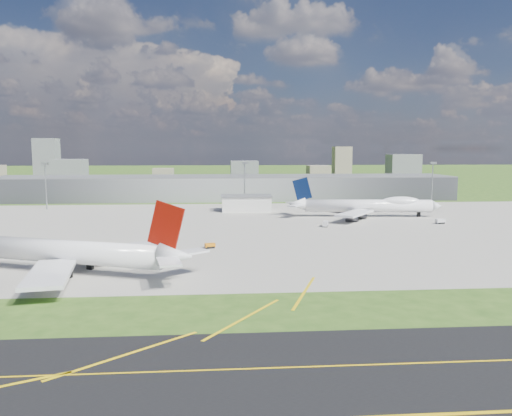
{
  "coord_description": "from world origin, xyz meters",
  "views": [
    {
      "loc": [
        -4.97,
        -167.65,
        33.53
      ],
      "look_at": [
        10.62,
        37.64,
        9.0
      ],
      "focal_mm": 35.0,
      "sensor_mm": 36.0,
      "label": 1
    }
  ],
  "objects": [
    {
      "name": "ground",
      "position": [
        0.0,
        150.0,
        0.0
      ],
      "size": [
        1400.0,
        1400.0,
        0.0
      ],
      "primitive_type": "plane",
      "color": "#2D4F18",
      "rests_on": "ground"
    },
    {
      "name": "apron",
      "position": [
        10.0,
        40.0,
        0.04
      ],
      "size": [
        360.0,
        190.0,
        0.08
      ],
      "primitive_type": "cube",
      "color": "#9D988E",
      "rests_on": "ground"
    },
    {
      "name": "terminal",
      "position": [
        0.0,
        165.0,
        7.5
      ],
      "size": [
        300.0,
        42.0,
        15.0
      ],
      "primitive_type": "cube",
      "color": "gray",
      "rests_on": "ground"
    },
    {
      "name": "ops_building",
      "position": [
        10.0,
        100.0,
        4.0
      ],
      "size": [
        26.0,
        16.0,
        8.0
      ],
      "primitive_type": "cube",
      "color": "silver",
      "rests_on": "ground"
    },
    {
      "name": "mast_west",
      "position": [
        -100.0,
        115.0,
        17.71
      ],
      "size": [
        3.5,
        2.0,
        25.9
      ],
      "color": "gray",
      "rests_on": "ground"
    },
    {
      "name": "mast_center",
      "position": [
        10.0,
        115.0,
        17.71
      ],
      "size": [
        3.5,
        2.0,
        25.9
      ],
      "color": "gray",
      "rests_on": "ground"
    },
    {
      "name": "mast_east",
      "position": [
        120.0,
        115.0,
        17.71
      ],
      "size": [
        3.5,
        2.0,
        25.9
      ],
      "color": "gray",
      "rests_on": "ground"
    },
    {
      "name": "airliner_red_twin",
      "position": [
        -45.74,
        -31.7,
        5.5
      ],
      "size": [
        72.5,
        54.97,
        20.65
      ],
      "rotation": [
        0.0,
        0.0,
        2.78
      ],
      "color": "white",
      "rests_on": "ground"
    },
    {
      "name": "airliner_blue_quad",
      "position": [
        68.78,
        72.22,
        5.46
      ],
      "size": [
        75.28,
        58.74,
        19.65
      ],
      "rotation": [
        0.0,
        0.0,
        -0.1
      ],
      "color": "white",
      "rests_on": "ground"
    },
    {
      "name": "tug_yellow",
      "position": [
        -7.95,
        -1.11,
        0.89
      ],
      "size": [
        3.76,
        2.81,
        1.69
      ],
      "rotation": [
        0.0,
        0.0,
        0.3
      ],
      "color": "orange",
      "rests_on": "ground"
    },
    {
      "name": "van_white_near",
      "position": [
        41.02,
        42.13,
        1.19
      ],
      "size": [
        3.23,
        4.93,
        2.35
      ],
      "rotation": [
        0.0,
        0.0,
        1.28
      ],
      "color": "silver",
      "rests_on": "ground"
    },
    {
      "name": "van_white_far",
      "position": [
        94.12,
        46.37,
        1.12
      ],
      "size": [
        4.45,
        2.71,
        2.2
      ],
      "rotation": [
        0.0,
        0.0,
        0.2
      ],
      "color": "silver",
      "rests_on": "ground"
    },
    {
      "name": "bldg_w",
      "position": [
        -140.0,
        300.0,
        12.0
      ],
      "size": [
        28.0,
        22.0,
        24.0
      ],
      "primitive_type": "cube",
      "color": "slate",
      "rests_on": "ground"
    },
    {
      "name": "bldg_cw",
      "position": [
        -60.0,
        340.0,
        7.0
      ],
      "size": [
        20.0,
        18.0,
        14.0
      ],
      "primitive_type": "cube",
      "color": "gray",
      "rests_on": "ground"
    },
    {
      "name": "bldg_c",
      "position": [
        20.0,
        310.0,
        11.0
      ],
      "size": [
        26.0,
        20.0,
        22.0
      ],
      "primitive_type": "cube",
      "color": "slate",
      "rests_on": "ground"
    },
    {
      "name": "bldg_ce",
      "position": [
        100.0,
        350.0,
        8.0
      ],
      "size": [
        22.0,
        24.0,
        16.0
      ],
      "primitive_type": "cube",
      "color": "gray",
      "rests_on": "ground"
    },
    {
      "name": "bldg_e",
      "position": [
        180.0,
        320.0,
        14.0
      ],
      "size": [
        30.0,
        22.0,
        28.0
      ],
      "primitive_type": "cube",
      "color": "slate",
      "rests_on": "ground"
    },
    {
      "name": "bldg_tall_w",
      "position": [
        -180.0,
        360.0,
        22.0
      ],
      "size": [
        22.0,
        20.0,
        44.0
      ],
      "primitive_type": "cube",
      "color": "slate",
      "rests_on": "ground"
    },
    {
      "name": "bldg_tall_e",
      "position": [
        140.0,
        410.0,
        18.0
      ],
      "size": [
        20.0,
        18.0,
        36.0
      ],
      "primitive_type": "cube",
      "color": "gray",
      "rests_on": "ground"
    },
    {
      "name": "tree_w",
      "position": [
        -110.0,
        265.0,
        4.86
      ],
      "size": [
        6.75,
        6.75,
        8.25
      ],
      "color": "#382314",
      "rests_on": "ground"
    },
    {
      "name": "tree_c",
      "position": [
        -20.0,
        280.0,
        5.84
      ],
      "size": [
        8.1,
        8.1,
        9.9
      ],
      "color": "#382314",
      "rests_on": "ground"
    },
    {
      "name": "tree_e",
      "position": [
        70.0,
        275.0,
        5.51
      ],
      "size": [
        7.65,
        7.65,
        9.35
      ],
      "color": "#382314",
      "rests_on": "ground"
    },
    {
      "name": "tree_far_e",
      "position": [
        160.0,
        285.0,
        4.53
      ],
      "size": [
        6.3,
        6.3,
        7.7
      ],
      "color": "#382314",
      "rests_on": "ground"
    }
  ]
}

